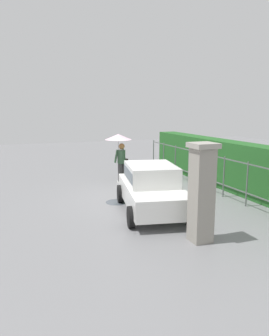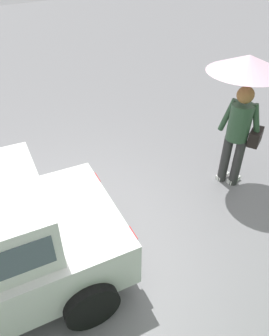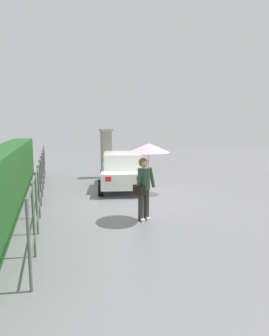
# 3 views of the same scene
# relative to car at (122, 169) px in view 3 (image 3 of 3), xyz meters

# --- Properties ---
(ground_plane) EXTENTS (40.00, 40.00, 0.00)m
(ground_plane) POSITION_rel_car_xyz_m (-1.94, 0.13, -0.80)
(ground_plane) COLOR slate
(car) EXTENTS (3.96, 2.44, 1.48)m
(car) POSITION_rel_car_xyz_m (0.00, 0.00, 0.00)
(car) COLOR white
(car) RESTS_ON ground
(pedestrian) EXTENTS (1.14, 1.14, 2.12)m
(pedestrian) POSITION_rel_car_xyz_m (-4.17, 0.32, 0.86)
(pedestrian) COLOR #333333
(pedestrian) RESTS_ON ground
(gate_pillar) EXTENTS (0.60, 0.60, 2.42)m
(gate_pillar) POSITION_rel_car_xyz_m (2.57, 0.18, 0.44)
(gate_pillar) COLOR gray
(gate_pillar) RESTS_ON ground
(fence_section) EXTENTS (11.36, 0.05, 1.50)m
(fence_section) POSITION_rel_car_xyz_m (-1.27, 3.15, 0.02)
(fence_section) COLOR #59605B
(fence_section) RESTS_ON ground
(hedge_row) EXTENTS (12.31, 0.90, 1.90)m
(hedge_row) POSITION_rel_car_xyz_m (-1.27, 4.18, 0.15)
(hedge_row) COLOR #235B23
(hedge_row) RESTS_ON ground
(puddle_near) EXTENTS (0.79, 0.79, 0.00)m
(puddle_near) POSITION_rel_car_xyz_m (-1.35, -0.70, -0.80)
(puddle_near) COLOR #4C545B
(puddle_near) RESTS_ON ground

